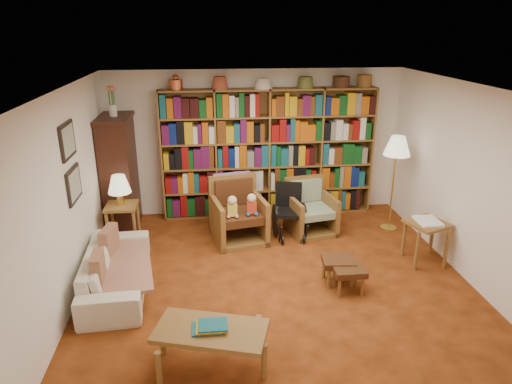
{
  "coord_description": "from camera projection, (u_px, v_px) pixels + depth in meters",
  "views": [
    {
      "loc": [
        -0.85,
        -5.16,
        3.19
      ],
      "look_at": [
        -0.21,
        0.6,
        1.05
      ],
      "focal_mm": 32.0,
      "sensor_mm": 36.0,
      "label": 1
    }
  ],
  "objects": [
    {
      "name": "footstool_a",
      "position": [
        338.0,
        263.0,
        5.89
      ],
      "size": [
        0.44,
        0.39,
        0.35
      ],
      "color": "#432812",
      "rests_on": "floor"
    },
    {
      "name": "armchair_leather",
      "position": [
        238.0,
        214.0,
        7.13
      ],
      "size": [
        0.93,
        0.96,
        0.98
      ],
      "color": "brown",
      "rests_on": "floor"
    },
    {
      "name": "sofa_throw",
      "position": [
        120.0,
        267.0,
        5.77
      ],
      "size": [
        0.97,
        1.51,
        0.04
      ],
      "primitive_type": "cube",
      "rotation": [
        0.0,
        0.0,
        0.16
      ],
      "color": "#BFB38B",
      "rests_on": "sofa"
    },
    {
      "name": "ceiling",
      "position": [
        280.0,
        89.0,
        5.13
      ],
      "size": [
        5.0,
        5.0,
        0.0
      ],
      "primitive_type": "plane",
      "rotation": [
        3.14,
        0.0,
        0.0
      ],
      "color": "silver",
      "rests_on": "wall_back"
    },
    {
      "name": "side_table_papers",
      "position": [
        427.0,
        229.0,
        6.34
      ],
      "size": [
        0.64,
        0.64,
        0.64
      ],
      "color": "brown",
      "rests_on": "floor"
    },
    {
      "name": "floor_lamp",
      "position": [
        397.0,
        150.0,
        7.09
      ],
      "size": [
        0.41,
        0.41,
        1.57
      ],
      "color": "gold",
      "rests_on": "floor"
    },
    {
      "name": "table_lamp",
      "position": [
        119.0,
        185.0,
        6.68
      ],
      "size": [
        0.34,
        0.34,
        0.46
      ],
      "color": "gold",
      "rests_on": "side_table_lamp"
    },
    {
      "name": "coffee_table",
      "position": [
        211.0,
        333.0,
        4.4
      ],
      "size": [
        1.18,
        0.82,
        0.49
      ],
      "color": "brown",
      "rests_on": "floor"
    },
    {
      "name": "side_table_lamp",
      "position": [
        122.0,
        215.0,
        6.84
      ],
      "size": [
        0.47,
        0.47,
        0.66
      ],
      "color": "brown",
      "rests_on": "floor"
    },
    {
      "name": "floor",
      "position": [
        277.0,
        282.0,
        6.0
      ],
      "size": [
        5.0,
        5.0,
        0.0
      ],
      "primitive_type": "plane",
      "color": "#944216",
      "rests_on": "ground"
    },
    {
      "name": "wall_left",
      "position": [
        67.0,
        201.0,
        5.31
      ],
      "size": [
        0.0,
        5.0,
        5.0
      ],
      "primitive_type": "plane",
      "rotation": [
        1.57,
        0.0,
        1.57
      ],
      "color": "white",
      "rests_on": "floor"
    },
    {
      "name": "wall_right",
      "position": [
        472.0,
        185.0,
        5.83
      ],
      "size": [
        0.0,
        5.0,
        5.0
      ],
      "primitive_type": "plane",
      "rotation": [
        1.57,
        0.0,
        -1.57
      ],
      "color": "white",
      "rests_on": "floor"
    },
    {
      "name": "cushion_left",
      "position": [
        110.0,
        244.0,
        6.03
      ],
      "size": [
        0.19,
        0.41,
        0.39
      ],
      "primitive_type": "cube",
      "rotation": [
        0.0,
        0.0,
        -0.18
      ],
      "color": "maroon",
      "rests_on": "sofa"
    },
    {
      "name": "wall_front",
      "position": [
        334.0,
        315.0,
        3.24
      ],
      "size": [
        5.0,
        0.0,
        5.0
      ],
      "primitive_type": "plane",
      "rotation": [
        -1.57,
        0.0,
        0.0
      ],
      "color": "white",
      "rests_on": "floor"
    },
    {
      "name": "bookshelf",
      "position": [
        269.0,
        150.0,
        7.79
      ],
      "size": [
        3.6,
        0.3,
        2.42
      ],
      "color": "brown",
      "rests_on": "floor"
    },
    {
      "name": "armchair_sage",
      "position": [
        310.0,
        211.0,
        7.41
      ],
      "size": [
        0.83,
        0.84,
        0.86
      ],
      "color": "brown",
      "rests_on": "floor"
    },
    {
      "name": "cushion_right",
      "position": [
        98.0,
        271.0,
        5.38
      ],
      "size": [
        0.15,
        0.39,
        0.38
      ],
      "primitive_type": "cube",
      "rotation": [
        0.0,
        0.0,
        0.07
      ],
      "color": "maroon",
      "rests_on": "sofa"
    },
    {
      "name": "footstool_b",
      "position": [
        349.0,
        272.0,
        5.7
      ],
      "size": [
        0.4,
        0.34,
        0.33
      ],
      "color": "#432812",
      "rests_on": "floor"
    },
    {
      "name": "sofa",
      "position": [
        116.0,
        269.0,
        5.78
      ],
      "size": [
        1.86,
        0.81,
        0.53
      ],
      "primitive_type": "imported",
      "rotation": [
        0.0,
        0.0,
        1.62
      ],
      "color": "beige",
      "rests_on": "floor"
    },
    {
      "name": "framed_pictures",
      "position": [
        71.0,
        163.0,
        5.46
      ],
      "size": [
        0.03,
        0.52,
        0.97
      ],
      "color": "black",
      "rests_on": "wall_left"
    },
    {
      "name": "wall_back",
      "position": [
        256.0,
        143.0,
        7.9
      ],
      "size": [
        5.0,
        0.0,
        5.0
      ],
      "primitive_type": "plane",
      "rotation": [
        1.57,
        0.0,
        0.0
      ],
      "color": "white",
      "rests_on": "floor"
    },
    {
      "name": "wheelchair",
      "position": [
        290.0,
        212.0,
        7.22
      ],
      "size": [
        0.5,
        0.68,
        0.85
      ],
      "color": "black",
      "rests_on": "floor"
    },
    {
      "name": "curio_cabinet",
      "position": [
        120.0,
        172.0,
        7.3
      ],
      "size": [
        0.5,
        0.95,
        2.4
      ],
      "color": "#37190F",
      "rests_on": "floor"
    }
  ]
}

